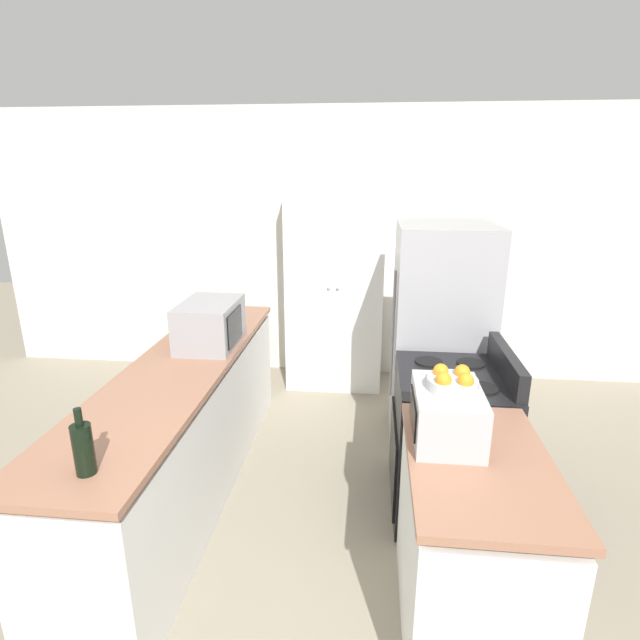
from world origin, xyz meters
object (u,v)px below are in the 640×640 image
toaster_oven (447,414)px  fruit_bowl (453,381)px  stove (448,441)px  microwave (210,324)px  refrigerator (439,338)px  pantry_cabinet (335,281)px  wine_bottle (83,448)px

toaster_oven → fruit_bowl: (0.01, 0.01, 0.16)m
stove → fruit_bowl: 1.02m
stove → microwave: size_ratio=2.00×
microwave → refrigerator: bearing=15.9°
stove → refrigerator: refrigerator is taller
refrigerator → toaster_oven: bearing=-96.0°
stove → toaster_oven: 0.92m
pantry_cabinet → fruit_bowl: (0.70, -2.53, 0.15)m
microwave → toaster_oven: (1.43, -1.07, -0.03)m
refrigerator → fruit_bowl: (-0.15, -1.51, 0.33)m
stove → microwave: microwave is taller
pantry_cabinet → stove: size_ratio=1.94×
wine_bottle → stove: bearing=35.5°
stove → wine_bottle: (-1.60, -1.15, 0.55)m
pantry_cabinet → fruit_bowl: bearing=-74.5°
microwave → wine_bottle: size_ratio=1.86×
pantry_cabinet → refrigerator: pantry_cabinet is taller
microwave → fruit_bowl: (1.44, -1.06, 0.12)m
pantry_cabinet → toaster_oven: 2.63m
pantry_cabinet → microwave: (-0.74, -1.47, 0.02)m
refrigerator → wine_bottle: bearing=-129.8°
refrigerator → toaster_oven: size_ratio=3.98×
pantry_cabinet → microwave: size_ratio=3.87×
microwave → fruit_bowl: size_ratio=2.40×
refrigerator → wine_bottle: refrigerator is taller
wine_bottle → fruit_bowl: bearing=16.3°
pantry_cabinet → toaster_oven: size_ratio=4.83×
wine_bottle → fruit_bowl: 1.54m
pantry_cabinet → fruit_bowl: 2.63m
stove → wine_bottle: 2.05m
refrigerator → microwave: (-1.59, -0.45, 0.20)m
wine_bottle → toaster_oven: bearing=16.3°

